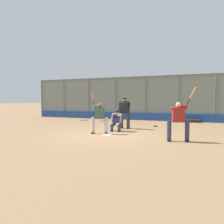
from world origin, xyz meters
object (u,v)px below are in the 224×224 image
umpire_home (125,112)px  spare_bat_by_padding (82,120)px  batter_at_plate (99,117)px  catcher_behind_plate (116,120)px  batter_on_deck (179,120)px  equipment_bag_dugout_side (192,121)px  spare_bat_near_backstop (105,121)px  spare_bat_third_base_side (178,122)px  baseball_loose (80,137)px  fielding_glove_on_dirt (155,126)px

umpire_home → spare_bat_by_padding: (4.65, -3.25, -0.95)m
batter_at_plate → umpire_home: (-0.56, -2.31, 0.16)m
catcher_behind_plate → batter_on_deck: size_ratio=0.54×
equipment_bag_dugout_side → spare_bat_near_backstop: bearing=14.0°
spare_bat_third_base_side → batter_at_plate: bearing=161.2°
batter_at_plate → baseball_loose: batter_at_plate is taller
baseball_loose → fielding_glove_on_dirt: bearing=-113.5°
batter_at_plate → baseball_loose: (0.25, 1.51, -0.79)m
baseball_loose → equipment_bag_dugout_side: size_ratio=0.05×
fielding_glove_on_dirt → equipment_bag_dugout_side: bearing=-120.3°
spare_bat_near_backstop → fielding_glove_on_dirt: 4.72m
spare_bat_by_padding → baseball_loose: bearing=60.3°
batter_at_plate → spare_bat_near_backstop: batter_at_plate is taller
batter_at_plate → catcher_behind_plate: 1.27m
fielding_glove_on_dirt → batter_on_deck: bearing=111.1°
catcher_behind_plate → umpire_home: bearing=-95.2°
catcher_behind_plate → spare_bat_by_padding: size_ratio=1.56×
catcher_behind_plate → batter_at_plate: bearing=66.3°
catcher_behind_plate → batter_on_deck: bearing=150.4°
batter_at_plate → batter_on_deck: (-3.84, 0.67, 0.05)m
spare_bat_near_backstop → fielding_glove_on_dirt: size_ratio=2.87×
spare_bat_by_padding → baseball_loose: (-3.83, 7.07, 0.00)m
spare_bat_by_padding → spare_bat_third_base_side: 7.43m
equipment_bag_dugout_side → umpire_home: bearing=54.9°
umpire_home → baseball_loose: umpire_home is taller
umpire_home → baseball_loose: 4.02m
batter_at_plate → fielding_glove_on_dirt: size_ratio=7.61×
batter_at_plate → umpire_home: 2.38m
spare_bat_near_backstop → catcher_behind_plate: bearing=-121.6°
fielding_glove_on_dirt → baseball_loose: bearing=66.5°
spare_bat_third_base_side → baseball_loose: bearing=163.5°
spare_bat_third_base_side → equipment_bag_dugout_side: (-1.02, -0.30, 0.11)m
catcher_behind_plate → spare_bat_third_base_side: bearing=-115.2°
spare_bat_third_base_side → baseball_loose: size_ratio=11.98×
spare_bat_near_backstop → spare_bat_third_base_side: same height
spare_bat_by_padding → fielding_glove_on_dirt: bearing=106.5°
fielding_glove_on_dirt → spare_bat_by_padding: bearing=-15.4°
catcher_behind_plate → batter_on_deck: 3.83m
baseball_loose → equipment_bag_dugout_side: (-4.44, -8.98, 0.10)m
batter_on_deck → spare_bat_third_base_side: (0.67, -7.84, -0.84)m
baseball_loose → spare_bat_third_base_side: bearing=-111.5°
catcher_behind_plate → equipment_bag_dugout_side: bearing=-121.5°
spare_bat_third_base_side → batter_on_deck: bearing=-170.1°
catcher_behind_plate → equipment_bag_dugout_side: (-3.71, -6.32, -0.48)m
spare_bat_by_padding → equipment_bag_dugout_side: bearing=134.9°
umpire_home → fielding_glove_on_dirt: (-1.52, -1.56, -0.94)m
umpire_home → spare_bat_by_padding: bearing=-31.2°
spare_bat_near_backstop → baseball_loose: (-1.94, 7.39, 0.00)m
spare_bat_near_backstop → batter_at_plate: bearing=-130.7°
batter_at_plate → baseball_loose: 1.72m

